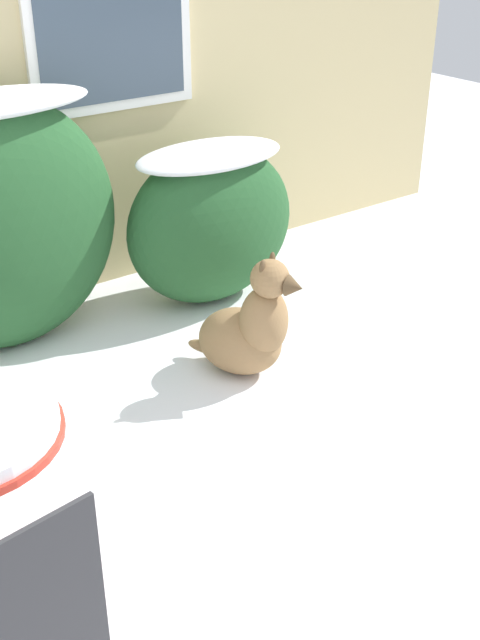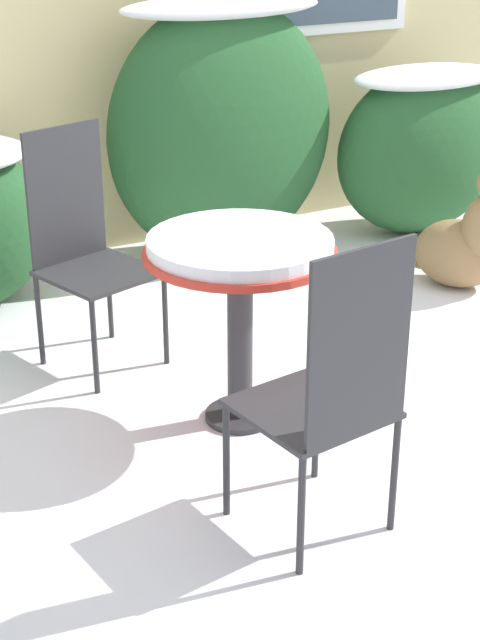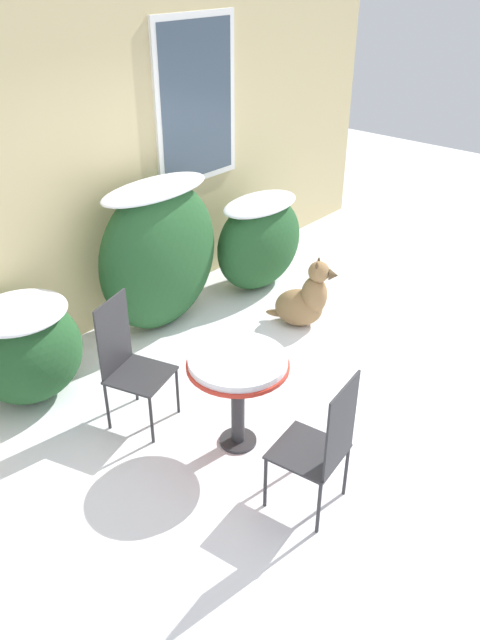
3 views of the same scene
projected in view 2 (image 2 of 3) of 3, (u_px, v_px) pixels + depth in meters
The scene contains 7 objects.
ground_plane at pixel (380, 384), 4.21m from camera, with size 16.00×16.00×0.00m, color white.
shrub_middle at pixel (223, 125), 5.36m from camera, with size 1.35×0.61×1.44m.
shrub_right at pixel (422, 145), 5.85m from camera, with size 1.14×0.65×1.00m.
patio_table at pixel (240, 267), 3.68m from camera, with size 0.73×0.73×0.77m.
patio_chair_near_table at pixel (85, 244), 4.23m from camera, with size 0.53×0.53×1.04m.
patio_chair_far_side at pixel (332, 389), 3.01m from camera, with size 0.48×0.48×1.04m.
dog at pixel (469, 241), 5.11m from camera, with size 0.54×0.66×0.71m.
Camera 2 is at (-2.32, -2.98, 1.97)m, focal length 55.00 mm.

